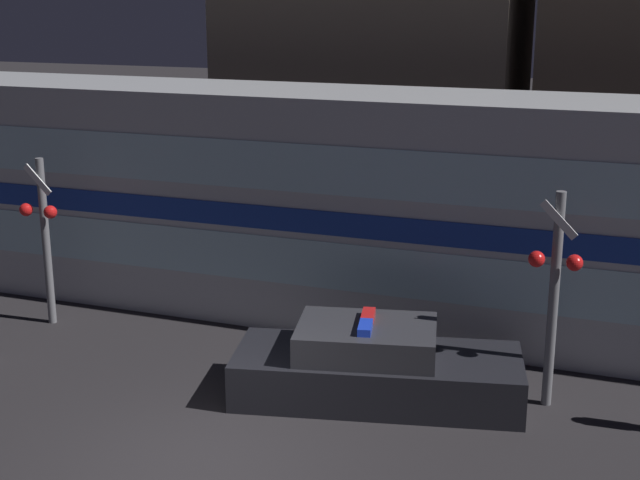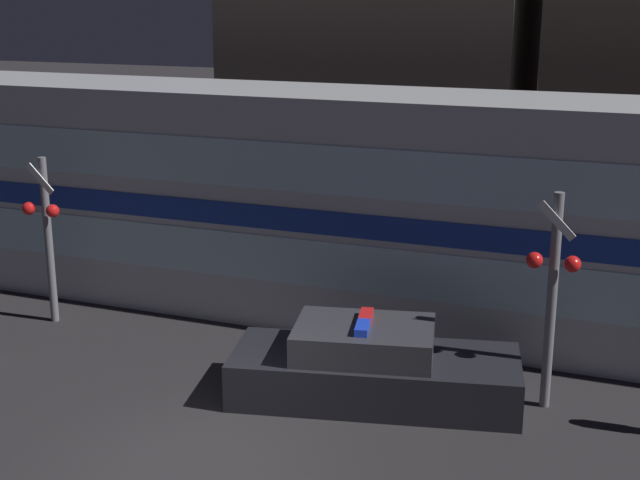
# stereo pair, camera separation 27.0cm
# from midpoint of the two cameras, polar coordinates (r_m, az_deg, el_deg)

# --- Properties ---
(ground_plane) EXTENTS (120.00, 120.00, 0.00)m
(ground_plane) POSITION_cam_midpoint_polar(r_m,az_deg,el_deg) (12.63, -8.46, -14.07)
(ground_plane) COLOR #262326
(train) EXTENTS (23.60, 2.84, 4.42)m
(train) POSITION_cam_midpoint_polar(r_m,az_deg,el_deg) (17.88, -3.33, 2.59)
(train) COLOR #B7BABF
(train) RESTS_ON ground_plane
(police_car) EXTENTS (4.76, 2.66, 1.34)m
(police_car) POSITION_cam_midpoint_polar(r_m,az_deg,el_deg) (14.17, 2.99, -8.20)
(police_car) COLOR black
(police_car) RESTS_ON ground_plane
(crossing_signal_near) EXTENTS (0.80, 0.35, 3.40)m
(crossing_signal_near) POSITION_cam_midpoint_polar(r_m,az_deg,el_deg) (13.82, 14.21, -3.04)
(crossing_signal_near) COLOR slate
(crossing_signal_near) RESTS_ON ground_plane
(crossing_signal_far) EXTENTS (0.80, 0.35, 3.25)m
(crossing_signal_far) POSITION_cam_midpoint_polar(r_m,az_deg,el_deg) (17.70, -17.69, 0.48)
(crossing_signal_far) COLOR slate
(crossing_signal_far) RESTS_ON ground_plane
(building_left) EXTENTS (7.77, 4.59, 7.93)m
(building_left) POSITION_cam_midpoint_polar(r_m,az_deg,el_deg) (24.66, 3.19, 10.29)
(building_left) COLOR #726656
(building_left) RESTS_ON ground_plane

